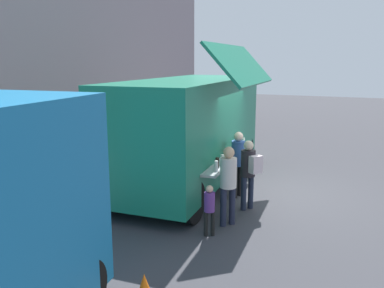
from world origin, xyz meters
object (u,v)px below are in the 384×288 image
child_near_queue (209,206)px  customer_mid_with_backpack (249,168)px  food_truck_main (191,128)px  customer_front_ordering (238,158)px  customer_rear_waiting (228,179)px  trash_bin (175,136)px

child_near_queue → customer_mid_with_backpack: bearing=-40.9°
food_truck_main → customer_front_ordering: food_truck_main is taller
customer_mid_with_backpack → customer_rear_waiting: (-1.01, 0.16, 0.01)m
food_truck_main → trash_bin: food_truck_main is taller
customer_mid_with_backpack → customer_rear_waiting: customer_rear_waiting is taller
customer_mid_with_backpack → customer_rear_waiting: bearing=114.8°
food_truck_main → customer_mid_with_backpack: size_ratio=4.12×
customer_front_ordering → child_near_queue: (-2.40, -0.15, -0.37)m
food_truck_main → customer_rear_waiting: bearing=-144.6°
customer_front_ordering → food_truck_main: bearing=0.8°
customer_front_ordering → customer_mid_with_backpack: (-0.76, -0.48, -0.00)m
food_truck_main → trash_bin: 4.70m
food_truck_main → customer_mid_with_backpack: food_truck_main is taller
trash_bin → child_near_queue: size_ratio=0.91×
child_near_queue → trash_bin: bearing=0.4°
customer_rear_waiting → customer_front_ordering: bearing=-41.6°
trash_bin → child_near_queue: bearing=-150.0°
customer_rear_waiting → child_near_queue: bearing=113.5°
trash_bin → customer_mid_with_backpack: (-5.23, -4.29, 0.51)m
customer_rear_waiting → child_near_queue: (-0.63, 0.17, -0.38)m
food_truck_main → customer_front_ordering: (-0.53, -1.49, -0.58)m
food_truck_main → customer_mid_with_backpack: 2.43m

